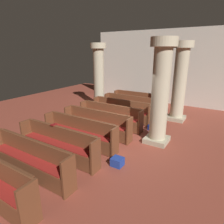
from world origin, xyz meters
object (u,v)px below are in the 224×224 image
object	(u,v)px
pew_row_6	(58,142)
kneeler_box_blue	(117,162)
pew_row_1	(131,105)
hymn_book	(54,125)
lectern	(158,99)
pew_row_2	(121,109)
pillar_aisle_side	(180,81)
pew_row_5	(79,131)
pillar_aisle_rear	(160,92)
pillar_far_side	(99,75)
pew_row_7	(29,157)
pew_row_4	(97,122)
pew_row_0	(139,101)
pew_row_3	(110,115)
kneeler_box_navy	(153,128)

from	to	relation	value
pew_row_6	kneeler_box_blue	xyz separation A→B (m)	(1.83, 0.57, -0.39)
pew_row_1	pew_row_6	size ratio (longest dim) A/B	1.00
pew_row_1	hymn_book	size ratio (longest dim) A/B	15.87
lectern	pew_row_6	bearing A→B (deg)	-96.11
pew_row_2	pillar_aisle_side	world-z (taller)	pillar_aisle_side
pew_row_1	pew_row_5	xyz separation A→B (m)	(0.00, -4.13, 0.00)
pillar_aisle_rear	hymn_book	distance (m)	3.73
pew_row_2	kneeler_box_blue	distance (m)	4.03
pew_row_5	pillar_far_side	world-z (taller)	pillar_far_side
pew_row_1	pew_row_7	distance (m)	6.20
pew_row_4	pew_row_7	size ratio (longest dim) A/B	1.00
pew_row_2	pew_row_5	size ratio (longest dim) A/B	1.00
pew_row_5	pew_row_7	bearing A→B (deg)	-90.00
pew_row_6	hymn_book	xyz separation A→B (m)	(-0.32, 0.19, 0.47)
pillar_aisle_side	lectern	bearing A→B (deg)	129.67
pew_row_6	pillar_aisle_side	xyz separation A→B (m)	(2.30, 5.53, 1.39)
pew_row_0	pew_row_4	size ratio (longest dim) A/B	1.00
pew_row_1	pew_row_2	world-z (taller)	same
pew_row_4	pew_row_1	bearing A→B (deg)	90.00
pew_row_7	pew_row_6	bearing A→B (deg)	90.00
pillar_aisle_rear	lectern	size ratio (longest dim) A/B	3.39
pew_row_3	pillar_aisle_rear	size ratio (longest dim) A/B	0.82
pew_row_7	kneeler_box_blue	world-z (taller)	pew_row_7
pew_row_0	pillar_far_side	xyz separation A→B (m)	(-2.25, -0.74, 1.39)
pew_row_0	kneeler_box_blue	size ratio (longest dim) A/B	9.10
hymn_book	pew_row_2	bearing A→B (deg)	85.32
pew_row_1	pillar_aisle_side	xyz separation A→B (m)	(2.30, 0.37, 1.39)
kneeler_box_blue	pew_row_6	bearing A→B (deg)	-162.84
pew_row_0	pew_row_4	xyz separation A→B (m)	(0.00, -4.13, 0.00)
pew_row_4	hymn_book	distance (m)	1.96
pillar_aisle_rear	kneeler_box_navy	size ratio (longest dim) A/B	9.08
pew_row_5	pillar_aisle_side	size ratio (longest dim) A/B	0.82
pew_row_1	lectern	xyz separation A→B (m)	(0.79, 2.19, -0.07)
pew_row_1	pew_row_4	size ratio (longest dim) A/B	1.00
pew_row_4	pillar_aisle_side	world-z (taller)	pillar_aisle_side
pillar_aisle_side	pillar_aisle_rear	xyz separation A→B (m)	(0.00, -2.85, -0.00)
pillar_aisle_rear	kneeler_box_blue	xyz separation A→B (m)	(-0.47, -2.11, -1.78)
pew_row_1	pillar_aisle_side	world-z (taller)	pillar_aisle_side
kneeler_box_navy	pew_row_5	bearing A→B (deg)	-124.13
kneeler_box_navy	hymn_book	bearing A→B (deg)	-121.26
pew_row_2	pew_row_4	size ratio (longest dim) A/B	1.00
pew_row_6	pillar_aisle_rear	xyz separation A→B (m)	(2.30, 2.68, 1.39)
pew_row_4	hymn_book	bearing A→B (deg)	-99.77
pew_row_6	pew_row_4	bearing A→B (deg)	90.00
pew_row_3	kneeler_box_navy	world-z (taller)	pew_row_3
pew_row_7	pew_row_0	bearing A→B (deg)	90.00
pew_row_4	kneeler_box_blue	world-z (taller)	pew_row_4
pew_row_0	hymn_book	distance (m)	6.04
pew_row_2	pew_row_5	bearing A→B (deg)	-90.00
pew_row_3	pillar_aisle_rear	xyz separation A→B (m)	(2.30, -0.42, 1.39)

